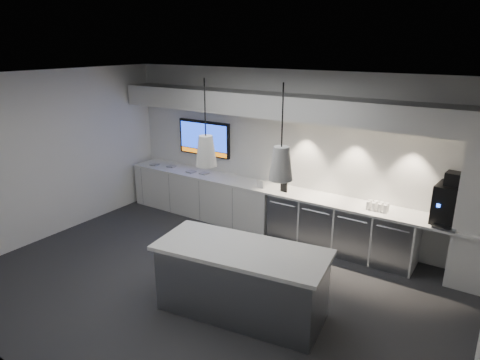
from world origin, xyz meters
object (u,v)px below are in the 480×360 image
Objects in this scene: wall_tv at (204,138)px; island at (241,280)px; coffee_machine at (451,202)px; bin at (175,268)px.

wall_tv is 3.95m from island.
wall_tv reaches higher than island.
coffee_machine is (2.05, 2.45, 0.74)m from island.
wall_tv is at bearing 126.73° from island.
wall_tv is at bearing 118.79° from bin.
bin is at bearing -61.21° from wall_tv.
coffee_machine is (4.73, -0.25, -0.34)m from wall_tv.
bin is at bearing 166.43° from island.
coffee_machine is (3.32, 2.33, 1.01)m from bin.
wall_tv is 2.94× the size of bin.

